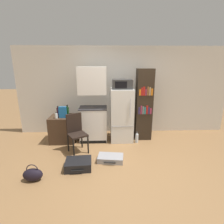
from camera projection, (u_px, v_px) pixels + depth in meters
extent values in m
plane|color=olive|center=(123.00, 165.00, 3.75)|extent=(24.00, 24.00, 0.00)
cube|color=silver|center=(124.00, 91.00, 5.34)|extent=(6.40, 0.10, 2.60)
cube|color=#422D1E|center=(63.00, 129.00, 4.84)|extent=(0.67, 0.62, 0.72)
cube|color=white|center=(94.00, 124.00, 4.89)|extent=(0.74, 0.53, 0.92)
cube|color=#333338|center=(93.00, 108.00, 4.76)|extent=(0.75, 0.54, 0.03)
cube|color=white|center=(92.00, 81.00, 4.57)|extent=(0.74, 0.45, 0.71)
cube|color=black|center=(93.00, 142.00, 4.74)|extent=(0.71, 0.01, 0.08)
cube|color=silver|center=(122.00, 115.00, 4.82)|extent=(0.61, 0.58, 1.46)
cube|color=gray|center=(123.00, 127.00, 4.61)|extent=(0.58, 0.01, 0.01)
cylinder|color=silver|center=(131.00, 109.00, 4.47)|extent=(0.02, 0.02, 0.51)
cube|color=#333333|center=(122.00, 84.00, 4.60)|extent=(0.53, 0.37, 0.25)
cube|color=black|center=(121.00, 85.00, 4.42)|extent=(0.31, 0.01, 0.17)
cube|color=#2D2319|center=(144.00, 105.00, 4.88)|extent=(0.44, 0.36, 1.98)
cube|color=#332856|center=(139.00, 111.00, 4.72)|extent=(0.04, 0.01, 0.20)
cube|color=#A33351|center=(141.00, 110.00, 4.72)|extent=(0.03, 0.01, 0.23)
cube|color=slate|center=(143.00, 110.00, 4.73)|extent=(0.04, 0.01, 0.22)
cube|color=teal|center=(145.00, 111.00, 4.73)|extent=(0.04, 0.01, 0.19)
cube|color=red|center=(147.00, 110.00, 4.73)|extent=(0.04, 0.01, 0.24)
cube|color=#332856|center=(149.00, 111.00, 4.74)|extent=(0.04, 0.01, 0.19)
cube|color=#A33351|center=(151.00, 111.00, 4.74)|extent=(0.04, 0.01, 0.17)
cube|color=orange|center=(140.00, 93.00, 4.59)|extent=(0.04, 0.01, 0.16)
cube|color=red|center=(142.00, 92.00, 4.59)|extent=(0.04, 0.01, 0.21)
cube|color=red|center=(144.00, 91.00, 4.59)|extent=(0.05, 0.01, 0.24)
cube|color=#A33351|center=(146.00, 92.00, 4.60)|extent=(0.03, 0.01, 0.17)
cube|color=brown|center=(148.00, 91.00, 4.59)|extent=(0.04, 0.01, 0.24)
cube|color=tan|center=(150.00, 91.00, 4.59)|extent=(0.04, 0.01, 0.22)
cube|color=orange|center=(152.00, 92.00, 4.60)|extent=(0.04, 0.01, 0.18)
cylinder|color=white|center=(56.00, 116.00, 4.56)|extent=(0.07, 0.07, 0.13)
cylinder|color=white|center=(56.00, 113.00, 4.54)|extent=(0.03, 0.03, 0.02)
cylinder|color=black|center=(56.00, 112.00, 4.54)|extent=(0.04, 0.04, 0.01)
cylinder|color=black|center=(58.00, 111.00, 4.85)|extent=(0.07, 0.07, 0.20)
cylinder|color=black|center=(58.00, 107.00, 4.82)|extent=(0.03, 0.03, 0.04)
cylinder|color=black|center=(58.00, 106.00, 4.81)|extent=(0.04, 0.04, 0.02)
cylinder|color=silver|center=(67.00, 113.00, 4.86)|extent=(0.07, 0.07, 0.12)
cylinder|color=silver|center=(66.00, 110.00, 4.84)|extent=(0.03, 0.03, 0.02)
cylinder|color=black|center=(66.00, 110.00, 4.83)|extent=(0.04, 0.04, 0.01)
cylinder|color=#1E47A3|center=(59.00, 113.00, 4.71)|extent=(0.06, 0.06, 0.21)
cylinder|color=#1E47A3|center=(59.00, 108.00, 4.68)|extent=(0.03, 0.03, 0.04)
cylinder|color=black|center=(59.00, 107.00, 4.67)|extent=(0.03, 0.03, 0.02)
cylinder|color=#1E6028|center=(68.00, 112.00, 4.71)|extent=(0.08, 0.08, 0.25)
cylinder|color=#1E6028|center=(67.00, 107.00, 4.67)|extent=(0.04, 0.04, 0.04)
cylinder|color=black|center=(67.00, 105.00, 4.66)|extent=(0.04, 0.04, 0.03)
cube|color=#1E66A8|center=(63.00, 112.00, 4.58)|extent=(0.19, 0.07, 0.30)
cylinder|color=black|center=(74.00, 149.00, 3.99)|extent=(0.04, 0.04, 0.44)
cylinder|color=black|center=(88.00, 145.00, 4.19)|extent=(0.04, 0.04, 0.44)
cylinder|color=black|center=(68.00, 143.00, 4.29)|extent=(0.04, 0.04, 0.44)
cylinder|color=black|center=(82.00, 140.00, 4.48)|extent=(0.04, 0.04, 0.44)
cube|color=black|center=(77.00, 135.00, 4.17)|extent=(0.55, 0.55, 0.04)
cube|color=black|center=(74.00, 123.00, 4.25)|extent=(0.35, 0.24, 0.46)
cube|color=#99999E|center=(111.00, 158.00, 3.89)|extent=(0.60, 0.41, 0.12)
cylinder|color=black|center=(110.00, 163.00, 3.71)|extent=(0.25, 0.05, 0.02)
cube|color=black|center=(78.00, 164.00, 3.61)|extent=(0.55, 0.45, 0.18)
cylinder|color=black|center=(77.00, 171.00, 3.39)|extent=(0.24, 0.04, 0.02)
ellipsoid|color=black|center=(33.00, 175.00, 3.22)|extent=(0.36, 0.20, 0.24)
torus|color=black|center=(32.00, 170.00, 3.19)|extent=(0.21, 0.02, 0.21)
cylinder|color=silver|center=(137.00, 138.00, 4.79)|extent=(0.08, 0.08, 0.25)
cylinder|color=silver|center=(137.00, 133.00, 4.75)|extent=(0.04, 0.04, 0.04)
cylinder|color=black|center=(137.00, 132.00, 4.75)|extent=(0.04, 0.04, 0.03)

